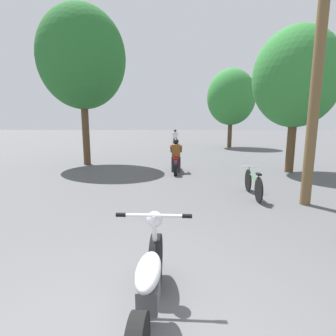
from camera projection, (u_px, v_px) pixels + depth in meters
The scene contains 8 objects.
utility_pole at pixel (317, 76), 5.94m from camera, with size 1.10×0.24×5.89m.
roadside_tree_right_near at pixel (296, 78), 9.97m from camera, with size 3.27×2.95×5.55m.
roadside_tree_right_far at pixel (231, 97), 19.93m from camera, with size 3.66×3.29×5.94m.
roadside_tree_left at pixel (82, 58), 11.61m from camera, with size 3.88×3.50×7.03m.
motorcycle_foreground at pixel (149, 287), 2.56m from camera, with size 0.86×2.04×1.01m.
motorcycle_rider_lead at pixel (176, 160), 10.53m from camera, with size 0.50×2.02×1.33m.
motorcycle_rider_far at pixel (175, 139), 21.88m from camera, with size 0.50×2.17×1.39m.
bicycle_parked at pixel (253, 184), 7.09m from camera, with size 0.44×1.72×0.76m.
Camera 1 is at (0.35, -1.94, 2.02)m, focal length 28.00 mm.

